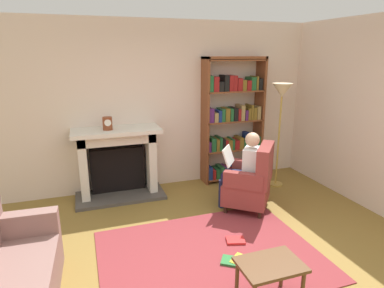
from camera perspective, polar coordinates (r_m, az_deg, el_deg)
The scene contains 12 objects.
ground at distance 3.65m, azimuth 4.96°, elevation -21.30°, with size 14.00×14.00×0.00m, color olive.
back_wall at distance 5.41m, azimuth -5.68°, elevation 6.62°, with size 5.60×0.10×2.70m, color beige.
side_wall_right at distance 5.56m, azimuth 25.66°, elevation 5.40°, with size 0.10×5.20×2.70m, color beige.
area_rug at distance 3.87m, azimuth 3.08°, elevation -18.74°, with size 2.40×1.80×0.01m, color maroon.
fireplace at distance 5.23m, azimuth -12.84°, elevation -2.73°, with size 1.35×0.64×1.09m.
mantel_clock at distance 4.97m, azimuth -14.53°, elevation 3.48°, with size 0.14×0.14×0.19m.
bookshelf at distance 5.67m, azimuth 7.12°, elevation 3.84°, with size 1.06×0.32×2.13m.
armchair_reading at distance 4.75m, azimuth 10.33°, elevation -6.45°, with size 0.88×0.89×0.97m.
seated_reader at distance 4.70m, azimuth 9.04°, elevation -4.07°, with size 0.59×0.57×1.14m.
side_table at distance 3.14m, azimuth 13.45°, elevation -20.53°, with size 0.56×0.39×0.42m.
scattered_books at distance 3.88m, azimuth 7.64°, elevation -18.38°, with size 0.48×0.60×0.03m.
floor_lamp at distance 5.47m, azimuth 15.34°, elevation 7.44°, with size 0.32×0.32×1.73m.
Camera 1 is at (-1.22, -2.65, 2.19)m, focal length 30.59 mm.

